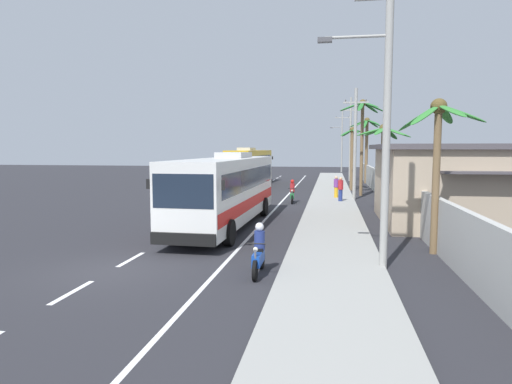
{
  "coord_description": "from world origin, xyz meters",
  "views": [
    {
      "loc": [
        6.67,
        -12.74,
        3.78
      ],
      "look_at": [
        3.18,
        8.39,
        1.7
      ],
      "focal_mm": 31.62,
      "sensor_mm": 36.0,
      "label": 1
    }
  ],
  "objects_px": {
    "palm_second": "(362,123)",
    "coach_bus_foreground": "(227,188)",
    "motorcycle_trailing": "(259,253)",
    "pedestrian_midwalk": "(336,186)",
    "pedestrian_near_kerb": "(341,188)",
    "palm_nearest": "(438,139)",
    "motorcycle_beside_bus": "(292,193)",
    "palm_fourth": "(367,136)",
    "palm_farthest": "(352,148)",
    "utility_pole_distant": "(342,139)",
    "utility_pole_far": "(350,138)",
    "coach_bus_far_lane": "(250,165)",
    "utility_pole_mid": "(355,142)",
    "utility_pole_nearest": "(385,97)",
    "palm_third": "(384,149)"
  },
  "relations": [
    {
      "from": "motorcycle_trailing",
      "to": "palm_farthest",
      "type": "bearing_deg",
      "value": 81.95
    },
    {
      "from": "motorcycle_beside_bus",
      "to": "utility_pole_far",
      "type": "distance_m",
      "value": 23.01
    },
    {
      "from": "motorcycle_trailing",
      "to": "utility_pole_distant",
      "type": "distance_m",
      "value": 59.87
    },
    {
      "from": "motorcycle_beside_bus",
      "to": "pedestrian_midwalk",
      "type": "height_order",
      "value": "pedestrian_midwalk"
    },
    {
      "from": "utility_pole_nearest",
      "to": "palm_nearest",
      "type": "height_order",
      "value": "utility_pole_nearest"
    },
    {
      "from": "motorcycle_trailing",
      "to": "palm_nearest",
      "type": "bearing_deg",
      "value": 31.86
    },
    {
      "from": "coach_bus_far_lane",
      "to": "utility_pole_far",
      "type": "bearing_deg",
      "value": 33.48
    },
    {
      "from": "motorcycle_trailing",
      "to": "palm_farthest",
      "type": "xyz_separation_m",
      "value": [
        3.99,
        28.24,
        3.17
      ]
    },
    {
      "from": "coach_bus_foreground",
      "to": "coach_bus_far_lane",
      "type": "bearing_deg",
      "value": 97.72
    },
    {
      "from": "pedestrian_midwalk",
      "to": "palm_third",
      "type": "height_order",
      "value": "palm_third"
    },
    {
      "from": "motorcycle_beside_bus",
      "to": "palm_fourth",
      "type": "xyz_separation_m",
      "value": [
        6.39,
        18.82,
        4.39
      ]
    },
    {
      "from": "palm_nearest",
      "to": "palm_fourth",
      "type": "relative_size",
      "value": 0.78
    },
    {
      "from": "coach_bus_far_lane",
      "to": "palm_fourth",
      "type": "height_order",
      "value": "palm_fourth"
    },
    {
      "from": "pedestrian_near_kerb",
      "to": "utility_pole_distant",
      "type": "relative_size",
      "value": 0.17
    },
    {
      "from": "palm_nearest",
      "to": "palm_fourth",
      "type": "bearing_deg",
      "value": 89.88
    },
    {
      "from": "coach_bus_far_lane",
      "to": "palm_second",
      "type": "height_order",
      "value": "palm_second"
    },
    {
      "from": "motorcycle_beside_bus",
      "to": "utility_pole_distant",
      "type": "bearing_deg",
      "value": 84.14
    },
    {
      "from": "palm_third",
      "to": "motorcycle_beside_bus",
      "type": "bearing_deg",
      "value": 140.35
    },
    {
      "from": "palm_second",
      "to": "palm_farthest",
      "type": "relative_size",
      "value": 1.34
    },
    {
      "from": "pedestrian_near_kerb",
      "to": "coach_bus_far_lane",
      "type": "bearing_deg",
      "value": -134.81
    },
    {
      "from": "motorcycle_trailing",
      "to": "palm_fourth",
      "type": "bearing_deg",
      "value": 80.93
    },
    {
      "from": "motorcycle_trailing",
      "to": "palm_third",
      "type": "height_order",
      "value": "palm_third"
    },
    {
      "from": "utility_pole_mid",
      "to": "utility_pole_far",
      "type": "height_order",
      "value": "utility_pole_far"
    },
    {
      "from": "pedestrian_midwalk",
      "to": "palm_fourth",
      "type": "xyz_separation_m",
      "value": [
        3.35,
        16.15,
        4.08
      ]
    },
    {
      "from": "motorcycle_beside_bus",
      "to": "coach_bus_far_lane",
      "type": "bearing_deg",
      "value": 110.79
    },
    {
      "from": "utility_pole_distant",
      "to": "coach_bus_far_lane",
      "type": "bearing_deg",
      "value": -110.72
    },
    {
      "from": "pedestrian_midwalk",
      "to": "utility_pole_distant",
      "type": "height_order",
      "value": "utility_pole_distant"
    },
    {
      "from": "coach_bus_foreground",
      "to": "coach_bus_far_lane",
      "type": "height_order",
      "value": "coach_bus_far_lane"
    },
    {
      "from": "motorcycle_trailing",
      "to": "pedestrian_midwalk",
      "type": "relative_size",
      "value": 1.23
    },
    {
      "from": "utility_pole_nearest",
      "to": "utility_pole_distant",
      "type": "distance_m",
      "value": 58.43
    },
    {
      "from": "pedestrian_midwalk",
      "to": "palm_fourth",
      "type": "bearing_deg",
      "value": -14.78
    },
    {
      "from": "motorcycle_beside_bus",
      "to": "palm_farthest",
      "type": "distance_m",
      "value": 11.61
    },
    {
      "from": "palm_farthest",
      "to": "utility_pole_far",
      "type": "bearing_deg",
      "value": 88.49
    },
    {
      "from": "utility_pole_nearest",
      "to": "utility_pole_far",
      "type": "bearing_deg",
      "value": 89.1
    },
    {
      "from": "pedestrian_near_kerb",
      "to": "palm_farthest",
      "type": "distance_m",
      "value": 10.3
    },
    {
      "from": "pedestrian_midwalk",
      "to": "palm_nearest",
      "type": "distance_m",
      "value": 17.65
    },
    {
      "from": "utility_pole_mid",
      "to": "palm_fourth",
      "type": "xyz_separation_m",
      "value": [
        2.05,
        16.21,
        0.82
      ]
    },
    {
      "from": "palm_second",
      "to": "coach_bus_foreground",
      "type": "bearing_deg",
      "value": -115.24
    },
    {
      "from": "pedestrian_near_kerb",
      "to": "palm_nearest",
      "type": "relative_size",
      "value": 0.3
    },
    {
      "from": "pedestrian_near_kerb",
      "to": "palm_second",
      "type": "height_order",
      "value": "palm_second"
    },
    {
      "from": "palm_farthest",
      "to": "motorcycle_trailing",
      "type": "bearing_deg",
      "value": -98.05
    },
    {
      "from": "coach_bus_foreground",
      "to": "palm_farthest",
      "type": "relative_size",
      "value": 2.17
    },
    {
      "from": "palm_nearest",
      "to": "coach_bus_foreground",
      "type": "bearing_deg",
      "value": 152.99
    },
    {
      "from": "utility_pole_distant",
      "to": "palm_third",
      "type": "height_order",
      "value": "utility_pole_distant"
    },
    {
      "from": "utility_pole_nearest",
      "to": "palm_third",
      "type": "height_order",
      "value": "utility_pole_nearest"
    },
    {
      "from": "motorcycle_beside_bus",
      "to": "pedestrian_midwalk",
      "type": "relative_size",
      "value": 1.23
    },
    {
      "from": "utility_pole_mid",
      "to": "palm_nearest",
      "type": "bearing_deg",
      "value": -83.36
    },
    {
      "from": "pedestrian_near_kerb",
      "to": "palm_second",
      "type": "bearing_deg",
      "value": 175.56
    },
    {
      "from": "coach_bus_far_lane",
      "to": "pedestrian_midwalk",
      "type": "distance_m",
      "value": 15.26
    },
    {
      "from": "utility_pole_mid",
      "to": "palm_fourth",
      "type": "bearing_deg",
      "value": 82.8
    }
  ]
}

